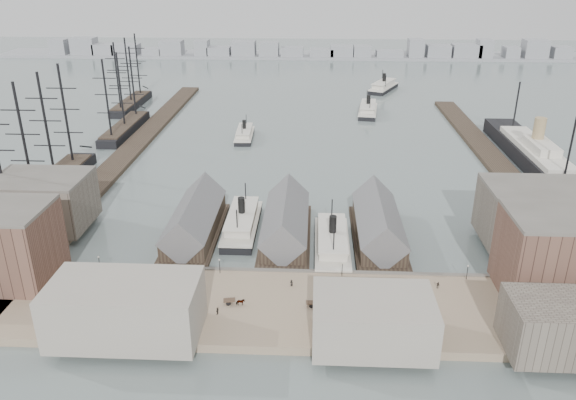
# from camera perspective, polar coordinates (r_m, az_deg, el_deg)

# --- Properties ---
(ground) EXTENTS (900.00, 900.00, 0.00)m
(ground) POSITION_cam_1_polar(r_m,az_deg,el_deg) (145.85, -0.58, -6.84)
(ground) COLOR slate
(ground) RESTS_ON ground
(quay) EXTENTS (180.00, 30.00, 2.00)m
(quay) POSITION_cam_1_polar(r_m,az_deg,el_deg) (128.43, -1.11, -10.94)
(quay) COLOR #8A755D
(quay) RESTS_ON ground
(seawall) EXTENTS (180.00, 1.20, 2.30)m
(seawall) POSITION_cam_1_polar(r_m,az_deg,el_deg) (140.80, -0.70, -7.50)
(seawall) COLOR #59544C
(seawall) RESTS_ON ground
(west_wharf) EXTENTS (10.00, 220.00, 1.60)m
(west_wharf) POSITION_cam_1_polar(r_m,az_deg,el_deg) (248.98, -15.09, 5.58)
(west_wharf) COLOR #2D231C
(west_wharf) RESTS_ON ground
(east_wharf) EXTENTS (10.00, 180.00, 1.60)m
(east_wharf) POSITION_cam_1_polar(r_m,az_deg,el_deg) (238.35, 19.88, 4.20)
(east_wharf) COLOR #2D231C
(east_wharf) RESTS_ON ground
(ferry_shed_west) EXTENTS (14.00, 42.00, 12.60)m
(ferry_shed_west) POSITION_cam_1_polar(r_m,az_deg,el_deg) (161.93, -9.46, -2.10)
(ferry_shed_west) COLOR #2D231C
(ferry_shed_west) RESTS_ON ground
(ferry_shed_center) EXTENTS (14.00, 42.00, 12.60)m
(ferry_shed_center) POSITION_cam_1_polar(r_m,az_deg,el_deg) (158.58, -0.23, -2.33)
(ferry_shed_center) COLOR #2D231C
(ferry_shed_center) RESTS_ON ground
(ferry_shed_east) EXTENTS (14.00, 42.00, 12.60)m
(ferry_shed_east) POSITION_cam_1_polar(r_m,az_deg,el_deg) (159.46, 9.15, -2.50)
(ferry_shed_east) COLOR #2D231C
(ferry_shed_east) RESTS_ON ground
(warehouse_west_back) EXTENTS (26.00, 20.00, 14.00)m
(warehouse_west_back) POSITION_cam_1_polar(r_m,az_deg,el_deg) (175.66, -23.66, -0.21)
(warehouse_west_back) COLOR #60564C
(warehouse_west_back) RESTS_ON west_land
(warehouse_east_front) EXTENTS (30.00, 18.00, 19.00)m
(warehouse_east_front) POSITION_cam_1_polar(r_m,az_deg,el_deg) (142.11, 26.83, -5.18)
(warehouse_east_front) COLOR brown
(warehouse_east_front) RESTS_ON east_land
(warehouse_east_back) EXTENTS (28.00, 20.00, 15.00)m
(warehouse_east_back) POSITION_cam_1_polar(r_m,az_deg,el_deg) (166.01, 23.88, -1.39)
(warehouse_east_back) COLOR #60564C
(warehouse_east_back) RESTS_ON east_land
(street_bldg_center) EXTENTS (24.00, 16.00, 10.00)m
(street_bldg_center) POSITION_cam_1_polar(r_m,az_deg,el_deg) (115.59, 8.62, -11.98)
(street_bldg_center) COLOR gray
(street_bldg_center) RESTS_ON quay
(street_bldg_west) EXTENTS (30.00, 16.00, 12.00)m
(street_bldg_west) POSITION_cam_1_polar(r_m,az_deg,el_deg) (120.37, -16.19, -10.58)
(street_bldg_west) COLOR gray
(street_bldg_west) RESTS_ON quay
(street_bldg_east) EXTENTS (18.00, 14.00, 11.00)m
(street_bldg_east) POSITION_cam_1_polar(r_m,az_deg,el_deg) (123.29, 25.42, -11.51)
(street_bldg_east) COLOR #60564C
(street_bldg_east) RESTS_ON quay
(lamp_post_far_w) EXTENTS (0.44, 0.44, 3.92)m
(lamp_post_far_w) POSITION_cam_1_polar(r_m,az_deg,el_deg) (146.98, -18.65, -5.84)
(lamp_post_far_w) COLOR black
(lamp_post_far_w) RESTS_ON quay
(lamp_post_near_w) EXTENTS (0.44, 0.44, 3.92)m
(lamp_post_near_w) POSITION_cam_1_polar(r_m,az_deg,el_deg) (139.09, -6.98, -6.41)
(lamp_post_near_w) COLOR black
(lamp_post_near_w) RESTS_ON quay
(lamp_post_near_e) EXTENTS (0.44, 0.44, 3.92)m
(lamp_post_near_e) POSITION_cam_1_polar(r_m,az_deg,el_deg) (137.44, 5.54, -6.73)
(lamp_post_near_e) COLOR black
(lamp_post_near_e) RESTS_ON quay
(lamp_post_far_e) EXTENTS (0.44, 0.44, 3.92)m
(lamp_post_far_e) POSITION_cam_1_polar(r_m,az_deg,el_deg) (142.24, 17.78, -6.74)
(lamp_post_far_e) COLOR black
(lamp_post_far_e) RESTS_ON quay
(far_shore) EXTENTS (500.00, 40.00, 15.72)m
(far_shore) POSITION_cam_1_polar(r_m,az_deg,el_deg) (465.31, 1.63, 14.75)
(far_shore) COLOR gray
(far_shore) RESTS_ON ground
(ferry_docked_west) EXTENTS (9.19, 30.65, 10.95)m
(ferry_docked_west) POSITION_cam_1_polar(r_m,az_deg,el_deg) (164.31, -4.69, -2.25)
(ferry_docked_west) COLOR black
(ferry_docked_west) RESTS_ON ground
(ferry_docked_east) EXTENTS (9.24, 30.79, 10.99)m
(ferry_docked_east) POSITION_cam_1_polar(r_m,az_deg,el_deg) (152.91, 4.51, -4.30)
(ferry_docked_east) COLOR black
(ferry_docked_east) RESTS_ON ground
(ferry_open_near) EXTENTS (8.24, 24.76, 8.75)m
(ferry_open_near) POSITION_cam_1_polar(r_m,az_deg,el_deg) (250.25, -4.45, 6.72)
(ferry_open_near) COLOR black
(ferry_open_near) RESTS_ON ground
(ferry_open_mid) EXTENTS (12.11, 29.89, 10.38)m
(ferry_open_mid) POSITION_cam_1_polar(r_m,az_deg,el_deg) (293.08, 8.12, 9.11)
(ferry_open_mid) COLOR black
(ferry_open_mid) RESTS_ON ground
(ferry_open_far) EXTENTS (21.20, 31.69, 10.95)m
(ferry_open_far) POSITION_cam_1_polar(r_m,az_deg,el_deg) (348.97, 9.68, 11.31)
(ferry_open_far) COLOR black
(ferry_open_far) RESTS_ON ground
(sailing_ship_near) EXTENTS (9.70, 66.80, 39.87)m
(sailing_ship_near) POSITION_cam_1_polar(r_m,az_deg,el_deg) (204.34, -23.42, 1.18)
(sailing_ship_near) COLOR black
(sailing_ship_near) RESTS_ON ground
(sailing_ship_mid) EXTENTS (8.74, 50.52, 35.95)m
(sailing_ship_mid) POSITION_cam_1_polar(r_m,az_deg,el_deg) (268.99, -16.24, 7.15)
(sailing_ship_mid) COLOR black
(sailing_ship_mid) RESTS_ON ground
(sailing_ship_far) EXTENTS (8.80, 48.88, 36.17)m
(sailing_ship_far) POSITION_cam_1_polar(r_m,az_deg,el_deg) (315.64, -15.62, 9.54)
(sailing_ship_far) COLOR black
(sailing_ship_far) RESTS_ON ground
(ocean_steamer) EXTENTS (12.82, 93.67, 18.73)m
(ocean_steamer) POSITION_cam_1_polar(r_m,az_deg,el_deg) (234.93, 23.77, 4.16)
(ocean_steamer) COLOR black
(ocean_steamer) RESTS_ON ground
(tram) EXTENTS (2.90, 10.30, 3.64)m
(tram) POSITION_cam_1_polar(r_m,az_deg,el_deg) (139.84, 22.87, -8.50)
(tram) COLOR black
(tram) RESTS_ON quay
(horse_cart_left) EXTENTS (4.70, 2.02, 1.44)m
(horse_cart_left) POSITION_cam_1_polar(r_m,az_deg,el_deg) (135.27, -13.84, -8.87)
(horse_cart_left) COLOR black
(horse_cart_left) RESTS_ON quay
(horse_cart_center) EXTENTS (4.99, 1.98, 1.63)m
(horse_cart_center) POSITION_cam_1_polar(r_m,az_deg,el_deg) (127.74, -5.20, -10.27)
(horse_cart_center) COLOR black
(horse_cart_center) RESTS_ON quay
(horse_cart_right) EXTENTS (4.72, 1.89, 1.71)m
(horse_cart_right) POSITION_cam_1_polar(r_m,az_deg,el_deg) (126.78, 3.38, -10.48)
(horse_cart_right) COLOR black
(horse_cart_right) RESTS_ON quay
(pedestrian_0) EXTENTS (0.50, 0.64, 1.65)m
(pedestrian_0) POSITION_cam_1_polar(r_m,az_deg,el_deg) (144.53, -21.76, -7.71)
(pedestrian_0) COLOR black
(pedestrian_0) RESTS_ON quay
(pedestrian_1) EXTENTS (0.96, 1.03, 1.69)m
(pedestrian_1) POSITION_cam_1_polar(r_m,az_deg,el_deg) (135.51, -21.24, -9.79)
(pedestrian_1) COLOR black
(pedestrian_1) RESTS_ON quay
(pedestrian_2) EXTENTS (1.18, 1.13, 1.61)m
(pedestrian_2) POSITION_cam_1_polar(r_m,az_deg,el_deg) (140.51, -9.87, -7.17)
(pedestrian_2) COLOR black
(pedestrian_2) RESTS_ON quay
(pedestrian_3) EXTENTS (0.70, 1.08, 1.71)m
(pedestrian_3) POSITION_cam_1_polar(r_m,az_deg,el_deg) (125.24, -7.18, -11.11)
(pedestrian_3) COLOR black
(pedestrian_3) RESTS_ON quay
(pedestrian_4) EXTENTS (0.91, 0.75, 1.60)m
(pedestrian_4) POSITION_cam_1_polar(r_m,az_deg,el_deg) (133.95, 0.36, -8.43)
(pedestrian_4) COLOR black
(pedestrian_4) RESTS_ON quay
(pedestrian_5) EXTENTS (0.74, 0.67, 1.65)m
(pedestrian_5) POSITION_cam_1_polar(r_m,az_deg,el_deg) (124.64, 3.81, -11.16)
(pedestrian_5) COLOR black
(pedestrian_5) RESTS_ON quay
(pedestrian_6) EXTENTS (1.10, 1.05, 1.78)m
(pedestrian_6) POSITION_cam_1_polar(r_m,az_deg,el_deg) (132.95, 6.63, -8.83)
(pedestrian_6) COLOR black
(pedestrian_6) RESTS_ON quay
(pedestrian_7) EXTENTS (1.20, 1.03, 1.61)m
(pedestrian_7) POSITION_cam_1_polar(r_m,az_deg,el_deg) (128.01, 14.82, -10.98)
(pedestrian_7) COLOR black
(pedestrian_7) RESTS_ON quay
(pedestrian_8) EXTENTS (0.98, 0.94, 1.64)m
(pedestrian_8) POSITION_cam_1_polar(r_m,az_deg,el_deg) (137.74, 14.98, -8.34)
(pedestrian_8) COLOR black
(pedestrian_8) RESTS_ON quay
(pedestrian_9) EXTENTS (0.79, 0.97, 1.72)m
(pedestrian_9) POSITION_cam_1_polar(r_m,az_deg,el_deg) (136.49, 22.84, -9.81)
(pedestrian_9) COLOR black
(pedestrian_9) RESTS_ON quay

